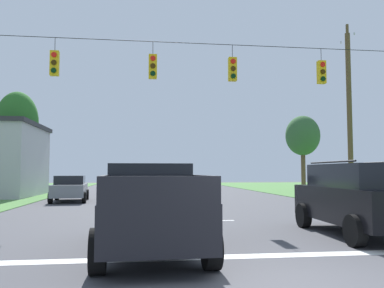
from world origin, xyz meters
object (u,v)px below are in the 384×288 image
Objects in this scene: pickup_truck at (150,207)px; distant_car_oncoming at (70,188)px; suv_black at (359,197)px; tree_roadside_right at (303,136)px; distant_car_crossing_white at (164,188)px; overhead_signal_span at (192,111)px; tree_roadside_left at (17,122)px; utility_pole_mid_right at (349,114)px.

pickup_truck is 1.24× the size of distant_car_oncoming.
suv_black reaches higher than pickup_truck.
distant_car_oncoming is at bearing -155.77° from tree_roadside_right.
pickup_truck is 1.12× the size of suv_black.
distant_car_oncoming is 19.99m from tree_roadside_right.
distant_car_crossing_white is 0.67× the size of tree_roadside_right.
tree_roadside_right is at bearing 55.37° from overhead_signal_span.
overhead_signal_span is 3.39× the size of pickup_truck.
tree_roadside_left is at bearing 130.60° from distant_car_oncoming.
suv_black is 1.12× the size of distant_car_crossing_white.
overhead_signal_span is at bearing -124.63° from tree_roadside_right.
pickup_truck is 6.00m from suv_black.
suv_black is at bearing -118.20° from utility_pole_mid_right.
distant_car_crossing_white is at bearing 108.63° from suv_black.
distant_car_oncoming is at bearing -49.40° from tree_roadside_left.
overhead_signal_span is at bearing 129.18° from suv_black.
utility_pole_mid_right reaches higher than overhead_signal_span.
suv_black is 1.10× the size of distant_car_oncoming.
tree_roadside_left is at bearing -173.67° from tree_roadside_right.
overhead_signal_span is 4.19× the size of distant_car_oncoming.
suv_black reaches higher than distant_car_oncoming.
pickup_truck is 1.25× the size of distant_car_crossing_white.
tree_roadside_left is at bearing 113.58° from pickup_truck.
tree_roadside_left is at bearing 127.51° from suv_black.
distant_car_oncoming is at bearing 178.24° from distant_car_crossing_white.
overhead_signal_span is at bearing -55.55° from distant_car_oncoming.
tree_roadside_left reaches higher than pickup_truck.
suv_black is 0.65× the size of tree_roadside_left.
pickup_truck is 23.12m from tree_roadside_left.
distant_car_crossing_white is at bearing 163.53° from utility_pole_mid_right.
tree_roadside_left is (-10.88, 14.48, 1.18)m from overhead_signal_span.
overhead_signal_span reaches higher than tree_roadside_right.
overhead_signal_span reaches higher than distant_car_crossing_white.
tree_roadside_left is (-4.74, 5.53, 4.52)m from distant_car_oncoming.
tree_roadside_right is at bearing 33.68° from distant_car_crossing_white.
overhead_signal_span is 11.35m from distant_car_oncoming.
pickup_truck is (-1.79, -6.33, -3.16)m from overhead_signal_span.
tree_roadside_left is (-20.64, 8.76, 0.29)m from utility_pole_mid_right.
distant_car_crossing_white is at bearing -29.00° from tree_roadside_left.
overhead_signal_span is 4.25× the size of distant_car_crossing_white.
distant_car_oncoming is 0.59× the size of tree_roadside_left.
tree_roadside_left is (-22.61, -2.51, 0.53)m from tree_roadside_right.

